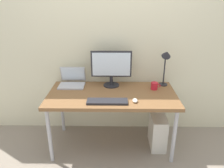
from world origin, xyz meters
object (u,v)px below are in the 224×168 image
at_px(mouse, 135,101).
at_px(desk, 112,98).
at_px(desk_lamp, 166,60).
at_px(coffee_mug, 154,86).
at_px(monitor, 111,67).
at_px(laptop, 72,81).
at_px(keyboard, 107,101).
at_px(computer_tower, 158,131).

bearing_deg(mouse, desk, 139.33).
bearing_deg(desk_lamp, mouse, -131.11).
xyz_separation_m(mouse, coffee_mug, (0.26, 0.35, 0.03)).
bearing_deg(desk, desk_lamp, 20.29).
bearing_deg(coffee_mug, monitor, 168.33).
bearing_deg(laptop, desk_lamp, -0.94).
relative_size(monitor, coffee_mug, 4.24).
bearing_deg(laptop, monitor, -2.29).
distance_m(laptop, keyboard, 0.68).
bearing_deg(keyboard, computer_tower, 19.47).
bearing_deg(monitor, computer_tower, -23.46).
relative_size(desk_lamp, mouse, 5.36).
xyz_separation_m(mouse, computer_tower, (0.32, 0.20, -0.53)).
relative_size(monitor, computer_tower, 1.19).
bearing_deg(coffee_mug, keyboard, -147.15).
bearing_deg(coffee_mug, desk_lamp, 38.82).
bearing_deg(desk_lamp, coffee_mug, -141.18).
xyz_separation_m(monitor, computer_tower, (0.58, -0.25, -0.76)).
relative_size(desk_lamp, computer_tower, 1.15).
relative_size(keyboard, computer_tower, 1.05).
distance_m(monitor, mouse, 0.58).
bearing_deg(keyboard, monitor, 85.70).
bearing_deg(laptop, desk, -26.94).
bearing_deg(computer_tower, desk, 178.67).
bearing_deg(desk, monitor, 92.89).
height_order(laptop, desk_lamp, desk_lamp).
bearing_deg(mouse, computer_tower, 32.49).
bearing_deg(coffee_mug, mouse, -127.09).
bearing_deg(monitor, keyboard, -94.30).
relative_size(laptop, mouse, 3.56).
xyz_separation_m(desk_lamp, keyboard, (-0.70, -0.47, -0.33)).
xyz_separation_m(laptop, desk_lamp, (1.16, -0.02, 0.29)).
bearing_deg(desk, keyboard, -101.60).
bearing_deg(desk_lamp, desk, -159.71).
bearing_deg(mouse, desk_lamp, 48.89).
height_order(mouse, computer_tower, mouse).
height_order(desk_lamp, mouse, desk_lamp).
bearing_deg(desk_lamp, monitor, -179.93).
relative_size(keyboard, mouse, 4.89).
xyz_separation_m(monitor, keyboard, (-0.04, -0.47, -0.24)).
distance_m(monitor, laptop, 0.54).
distance_m(laptop, desk_lamp, 1.20).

